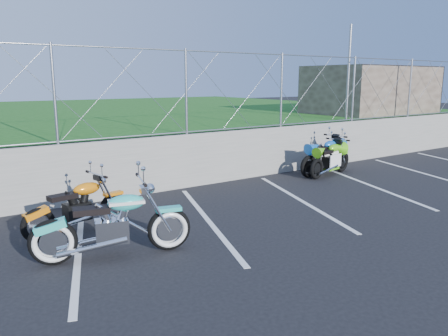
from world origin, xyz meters
TOP-DOWN VIEW (x-y plane):
  - ground at (0.00, 0.00)m, footprint 90.00×90.00m
  - retaining_wall at (0.00, 3.50)m, footprint 30.00×0.22m
  - grass_field at (0.00, 13.50)m, footprint 30.00×20.00m
  - stone_building at (10.50, 5.50)m, footprint 5.00×3.00m
  - chain_link_fence at (0.00, 3.50)m, footprint 28.00×0.03m
  - sign_pole at (7.20, 3.90)m, footprint 0.08×0.08m
  - parking_lines at (1.20, 1.00)m, footprint 18.29×4.31m
  - cruiser_turquoise at (-2.05, 0.29)m, footprint 2.29×0.82m
  - naked_orange at (-2.15, 1.72)m, footprint 1.94×0.66m
  - sportbike_green at (4.89, 2.41)m, footprint 1.86×0.66m
  - sportbike_blue at (4.93, 2.60)m, footprint 2.04×0.73m

SIDE VIEW (x-z plane):
  - ground at x=0.00m, z-range 0.00..0.00m
  - parking_lines at x=1.20m, z-range 0.00..0.01m
  - naked_orange at x=-2.15m, z-range -0.07..0.90m
  - sportbike_green at x=4.89m, z-range -0.07..0.91m
  - sportbike_blue at x=4.93m, z-range -0.07..0.98m
  - cruiser_turquoise at x=-2.05m, z-range -0.11..1.05m
  - retaining_wall at x=0.00m, z-range 0.00..1.30m
  - grass_field at x=0.00m, z-range 0.00..1.30m
  - stone_building at x=10.50m, z-range 1.30..3.10m
  - chain_link_fence at x=0.00m, z-range 1.30..3.30m
  - sign_pole at x=7.20m, z-range 1.30..4.30m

